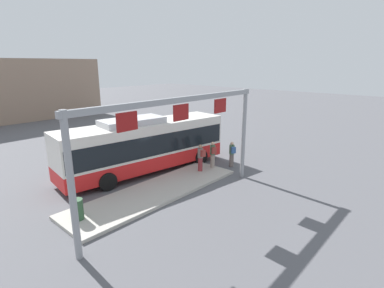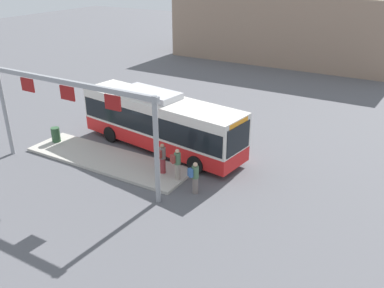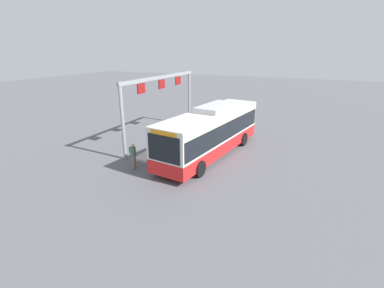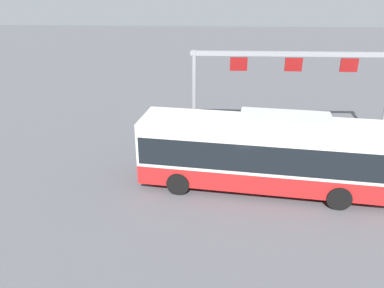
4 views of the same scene
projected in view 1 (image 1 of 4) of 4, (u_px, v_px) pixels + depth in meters
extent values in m
plane|color=#56565B|center=(146.00, 171.00, 18.68)|extent=(120.00, 120.00, 0.00)
cube|color=#B2ADA3|center=(157.00, 191.00, 15.53)|extent=(10.00, 2.80, 0.16)
cube|color=red|center=(146.00, 159.00, 18.47)|extent=(10.90, 3.90, 0.85)
cube|color=silver|center=(145.00, 138.00, 18.11)|extent=(10.90, 3.90, 1.90)
cube|color=black|center=(145.00, 141.00, 18.16)|extent=(10.69, 3.91, 1.20)
cube|color=black|center=(208.00, 128.00, 21.48)|extent=(0.32, 2.11, 1.50)
cube|color=#B7B7BC|center=(132.00, 121.00, 17.31)|extent=(3.93, 2.23, 0.36)
cube|color=orange|center=(208.00, 116.00, 21.21)|extent=(0.35, 1.75, 0.28)
cylinder|color=black|center=(179.00, 149.00, 21.63)|extent=(1.03, 0.43, 1.00)
cylinder|color=black|center=(201.00, 157.00, 19.87)|extent=(1.03, 0.43, 1.00)
cylinder|color=black|center=(90.00, 170.00, 17.47)|extent=(1.03, 0.43, 1.00)
cylinder|color=black|center=(108.00, 182.00, 15.71)|extent=(1.03, 0.43, 1.00)
cylinder|color=maroon|center=(200.00, 164.00, 18.15)|extent=(0.32, 0.32, 0.85)
cylinder|color=slate|center=(200.00, 153.00, 17.96)|extent=(0.39, 0.39, 0.60)
sphere|color=#9E755B|center=(200.00, 146.00, 17.86)|extent=(0.22, 0.22, 0.22)
cube|color=maroon|center=(203.00, 153.00, 17.76)|extent=(0.31, 0.22, 0.40)
cylinder|color=slate|center=(231.00, 160.00, 19.43)|extent=(0.39, 0.39, 0.85)
cylinder|color=#476B4C|center=(232.00, 149.00, 19.24)|extent=(0.47, 0.47, 0.60)
sphere|color=tan|center=(232.00, 143.00, 19.14)|extent=(0.22, 0.22, 0.22)
cube|color=#335993|center=(233.00, 150.00, 18.99)|extent=(0.33, 0.31, 0.40)
cylinder|color=gray|center=(212.00, 161.00, 18.78)|extent=(0.39, 0.39, 0.85)
cylinder|color=#476B4C|center=(213.00, 150.00, 18.59)|extent=(0.47, 0.47, 0.60)
sphere|color=tan|center=(213.00, 144.00, 18.48)|extent=(0.22, 0.22, 0.22)
cube|color=maroon|center=(214.00, 151.00, 18.34)|extent=(0.33, 0.30, 0.40)
cylinder|color=gray|center=(72.00, 189.00, 9.65)|extent=(0.24, 0.24, 5.20)
cylinder|color=gray|center=(244.00, 134.00, 17.07)|extent=(0.24, 0.24, 5.20)
cube|color=gray|center=(181.00, 100.00, 12.72)|extent=(10.74, 0.20, 0.24)
cube|color=maroon|center=(127.00, 122.00, 10.82)|extent=(0.90, 0.08, 0.70)
cube|color=maroon|center=(181.00, 112.00, 12.86)|extent=(0.90, 0.08, 0.70)
cube|color=maroon|center=(220.00, 106.00, 14.90)|extent=(0.90, 0.08, 0.70)
cylinder|color=#2D5133|center=(77.00, 209.00, 12.48)|extent=(0.52, 0.52, 0.90)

